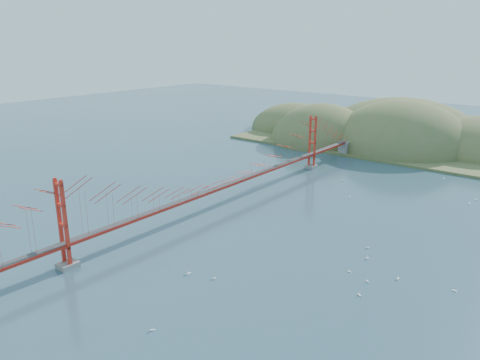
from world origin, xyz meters
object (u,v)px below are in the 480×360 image
Objects in this scene: bridge at (223,165)px; sailboat_2 at (349,271)px; sailboat_0 at (214,278)px; sailboat_1 at (367,281)px.

bridge is 169.58× the size of sailboat_2.
sailboat_0 is at bearing -51.83° from bridge.
sailboat_1 is at bearing 36.49° from sailboat_0.
sailboat_2 is (11.92, 11.72, 0.00)m from sailboat_0.
bridge reaches higher than sailboat_2.
bridge is 27.30m from sailboat_0.
sailboat_2 is at bearing 162.55° from sailboat_1.
sailboat_1 is 0.99× the size of sailboat_2.
bridge is 30.45m from sailboat_2.
bridge is 170.47× the size of sailboat_1.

